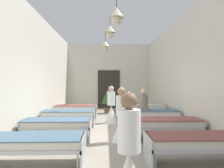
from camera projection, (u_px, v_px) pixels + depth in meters
ground_plane at (112, 133)px, 6.99m from camera, size 5.82×13.96×0.10m
room_shell at (111, 71)px, 8.18m from camera, size 5.62×13.56×4.10m
bed_left_row_0 at (35, 143)px, 4.09m from camera, size 1.90×0.84×0.57m
bed_right_row_0 at (195, 142)px, 4.18m from camera, size 1.90×0.84×0.57m
bed_left_row_1 at (57, 124)px, 5.99m from camera, size 1.90×0.84×0.57m
bed_right_row_1 at (167, 123)px, 6.08m from camera, size 1.90×0.84×0.57m
bed_left_row_2 at (69, 114)px, 7.89m from camera, size 1.90×0.84×0.57m
bed_right_row_2 at (153, 114)px, 7.98m from camera, size 1.90×0.84×0.57m
bed_left_row_3 at (76, 108)px, 9.79m from camera, size 1.90×0.84×0.57m
bed_right_row_3 at (144, 108)px, 9.88m from camera, size 1.90×0.84×0.57m
nurse_near_aisle at (111, 110)px, 8.47m from camera, size 0.52×0.52×1.49m
nurse_mid_aisle at (129, 165)px, 2.76m from camera, size 0.52×0.52×1.49m
nurse_far_aisle at (122, 122)px, 5.76m from camera, size 0.52×0.52×1.49m
patient_seated_primary at (144, 102)px, 7.91m from camera, size 0.44×0.44×0.80m
potted_plant at (108, 98)px, 11.15m from camera, size 0.60×0.60×1.28m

